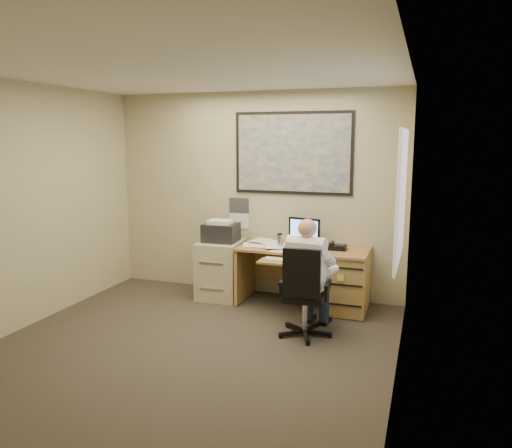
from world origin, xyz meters
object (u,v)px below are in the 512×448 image
(person, at_px, (306,277))
(filing_cabinet, at_px, (221,264))
(office_chair, at_px, (304,310))
(desk, at_px, (329,273))

(person, bearing_deg, filing_cabinet, 153.27)
(office_chair, distance_m, person, 0.35)
(filing_cabinet, relative_size, person, 0.83)
(office_chair, bearing_deg, person, 86.43)
(desk, height_order, filing_cabinet, desk)
(filing_cabinet, height_order, office_chair, filing_cabinet)
(desk, xyz_separation_m, office_chair, (-0.08, -1.01, -0.15))
(desk, xyz_separation_m, filing_cabinet, (-1.44, -0.02, 0.00))
(desk, height_order, person, person)
(office_chair, relative_size, person, 0.79)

